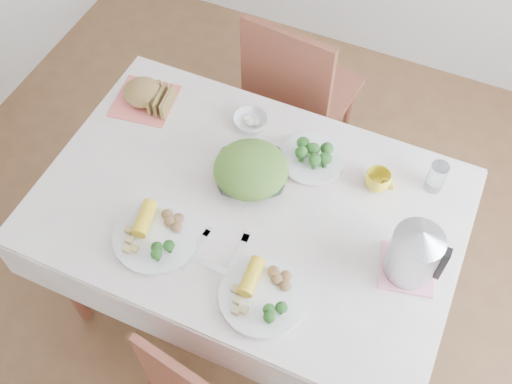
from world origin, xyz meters
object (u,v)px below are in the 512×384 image
at_px(dinner_plate_right, 263,297).
at_px(electric_kettle, 414,252).
at_px(yellow_mug, 378,180).
at_px(dining_table, 250,255).
at_px(dinner_plate_left, 156,237).
at_px(chair_far, 303,93).
at_px(salad_bowl, 251,175).

relative_size(dinner_plate_right, electric_kettle, 1.25).
bearing_deg(yellow_mug, dining_table, -146.88).
bearing_deg(dinner_plate_left, chair_far, 83.62).
xyz_separation_m(chair_far, dinner_plate_left, (-0.13, -1.12, 0.31)).
distance_m(dining_table, dinner_plate_right, 0.54).
relative_size(chair_far, electric_kettle, 4.28).
bearing_deg(electric_kettle, salad_bowl, 145.08).
bearing_deg(salad_bowl, chair_far, 95.28).
xyz_separation_m(salad_bowl, dinner_plate_left, (-0.20, -0.36, -0.02)).
distance_m(salad_bowl, dinner_plate_right, 0.47).
bearing_deg(electric_kettle, dinner_plate_right, -167.56).
bearing_deg(salad_bowl, electric_kettle, -11.35).
relative_size(chair_far, yellow_mug, 10.23).
height_order(salad_bowl, electric_kettle, electric_kettle).
bearing_deg(yellow_mug, chair_far, 129.80).
relative_size(dining_table, yellow_mug, 14.54).
height_order(chair_far, yellow_mug, chair_far).
bearing_deg(yellow_mug, dinner_plate_right, -109.33).
relative_size(salad_bowl, dinner_plate_right, 0.89).
bearing_deg(dining_table, electric_kettle, -2.59).
height_order(dinner_plate_right, yellow_mug, yellow_mug).
bearing_deg(chair_far, dining_table, 103.22).
distance_m(chair_far, electric_kettle, 1.20).
relative_size(dining_table, dinner_plate_right, 4.88).
height_order(dinner_plate_left, dinner_plate_right, same).
xyz_separation_m(salad_bowl, electric_kettle, (0.63, -0.13, 0.09)).
bearing_deg(chair_far, salad_bowl, 101.50).
bearing_deg(dining_table, salad_bowl, 109.61).
relative_size(dinner_plate_left, electric_kettle, 1.27).
bearing_deg(dinner_plate_right, electric_kettle, 36.01).
distance_m(dining_table, dinner_plate_left, 0.53).
relative_size(dining_table, dinner_plate_left, 4.81).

